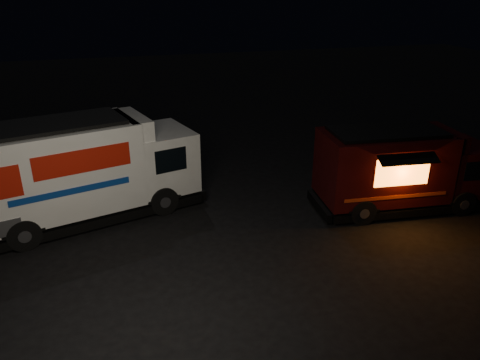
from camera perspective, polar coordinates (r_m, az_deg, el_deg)
name	(u,v)px	position (r m, az deg, el deg)	size (l,w,h in m)	color
ground	(182,255)	(13.83, -7.12, -9.09)	(80.00, 80.00, 0.00)	black
white_truck	(87,169)	(15.99, -18.19, 1.26)	(7.47, 2.55, 3.39)	white
red_truck	(404,169)	(16.94, 19.36, 1.32)	(6.10, 2.24, 2.84)	#33090A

